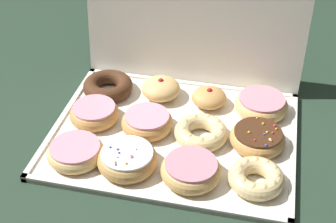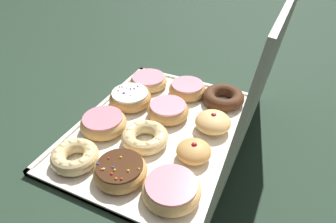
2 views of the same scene
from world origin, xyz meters
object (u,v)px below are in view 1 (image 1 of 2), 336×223
(pink_frosted_donut_4, at_px, (94,113))
(sprinkle_donut_7, at_px, (257,139))
(cruller_donut_3, at_px, (256,178))
(pink_frosted_donut_11, at_px, (261,105))
(pink_frosted_donut_0, at_px, (76,152))
(pink_frosted_donut_5, at_px, (148,121))
(jelly_filled_donut_9, at_px, (161,89))
(jelly_filled_donut_10, at_px, (209,97))
(donut_box, at_px, (173,135))
(chocolate_cake_ring_donut_8, at_px, (108,86))
(sprinkle_donut_1, at_px, (127,159))
(pink_frosted_donut_2, at_px, (191,170))
(cruller_donut_6, at_px, (201,132))

(pink_frosted_donut_4, relative_size, sprinkle_donut_7, 0.96)
(cruller_donut_3, distance_m, sprinkle_donut_7, 0.12)
(cruller_donut_3, height_order, pink_frosted_donut_11, pink_frosted_donut_11)
(pink_frosted_donut_0, xyz_separation_m, cruller_donut_3, (0.37, 0.01, 0.00))
(cruller_donut_3, height_order, pink_frosted_donut_5, pink_frosted_donut_5)
(pink_frosted_donut_4, bearing_deg, pink_frosted_donut_11, 17.55)
(pink_frosted_donut_0, bearing_deg, jelly_filled_donut_9, 64.73)
(jelly_filled_donut_10, bearing_deg, cruller_donut_3, -61.65)
(donut_box, relative_size, jelly_filled_donut_10, 6.49)
(pink_frosted_donut_5, height_order, jelly_filled_donut_10, jelly_filled_donut_10)
(cruller_donut_3, relative_size, sprinkle_donut_7, 0.93)
(jelly_filled_donut_9, height_order, pink_frosted_donut_11, jelly_filled_donut_9)
(chocolate_cake_ring_donut_8, bearing_deg, pink_frosted_donut_0, -87.48)
(pink_frosted_donut_5, bearing_deg, cruller_donut_3, -26.02)
(pink_frosted_donut_4, height_order, pink_frosted_donut_5, pink_frosted_donut_5)
(donut_box, distance_m, sprinkle_donut_7, 0.18)
(sprinkle_donut_1, distance_m, pink_frosted_donut_2, 0.13)
(jelly_filled_donut_10, bearing_deg, sprinkle_donut_1, -117.23)
(sprinkle_donut_1, xyz_separation_m, jelly_filled_donut_9, (0.01, 0.25, 0.00))
(jelly_filled_donut_9, distance_m, jelly_filled_donut_10, 0.12)
(sprinkle_donut_1, xyz_separation_m, sprinkle_donut_7, (0.25, 0.12, -0.00))
(pink_frosted_donut_4, height_order, cruller_donut_6, pink_frosted_donut_4)
(chocolate_cake_ring_donut_8, bearing_deg, pink_frosted_donut_2, -44.22)
(jelly_filled_donut_9, bearing_deg, chocolate_cake_ring_donut_8, -175.14)
(cruller_donut_6, distance_m, jelly_filled_donut_9, 0.18)
(pink_frosted_donut_2, bearing_deg, cruller_donut_3, 4.22)
(jelly_filled_donut_9, bearing_deg, cruller_donut_6, -48.08)
(pink_frosted_donut_2, height_order, jelly_filled_donut_10, jelly_filled_donut_10)
(jelly_filled_donut_10, bearing_deg, pink_frosted_donut_5, -134.97)
(chocolate_cake_ring_donut_8, height_order, jelly_filled_donut_10, jelly_filled_donut_10)
(pink_frosted_donut_2, relative_size, pink_frosted_donut_5, 1.05)
(pink_frosted_donut_0, xyz_separation_m, chocolate_cake_ring_donut_8, (-0.01, 0.24, -0.00))
(pink_frosted_donut_2, height_order, sprinkle_donut_7, sprinkle_donut_7)
(donut_box, relative_size, pink_frosted_donut_0, 4.52)
(donut_box, xyz_separation_m, pink_frosted_donut_2, (0.06, -0.13, 0.03))
(sprinkle_donut_7, distance_m, pink_frosted_donut_11, 0.12)
(pink_frosted_donut_2, relative_size, pink_frosted_donut_11, 0.98)
(chocolate_cake_ring_donut_8, height_order, jelly_filled_donut_9, jelly_filled_donut_9)
(pink_frosted_donut_5, distance_m, cruller_donut_6, 0.12)
(jelly_filled_donut_10, bearing_deg, cruller_donut_6, -89.01)
(chocolate_cake_ring_donut_8, distance_m, jelly_filled_donut_9, 0.13)
(pink_frosted_donut_2, xyz_separation_m, jelly_filled_donut_10, (-0.00, 0.25, -0.00))
(pink_frosted_donut_5, bearing_deg, donut_box, -3.04)
(jelly_filled_donut_9, xyz_separation_m, pink_frosted_donut_11, (0.24, -0.01, -0.00))
(pink_frosted_donut_2, relative_size, jelly_filled_donut_10, 1.47)
(pink_frosted_donut_2, height_order, pink_frosted_donut_5, same)
(cruller_donut_3, height_order, chocolate_cake_ring_donut_8, same)
(jelly_filled_donut_10, bearing_deg, pink_frosted_donut_4, -154.47)
(donut_box, height_order, pink_frosted_donut_2, pink_frosted_donut_2)
(sprinkle_donut_7, distance_m, jelly_filled_donut_10, 0.17)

